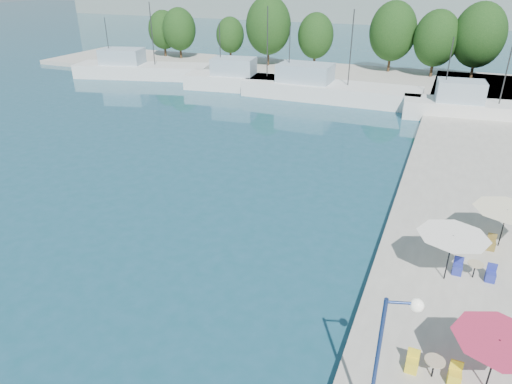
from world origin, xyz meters
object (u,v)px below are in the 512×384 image
at_px(trawler_04, 477,110).
at_px(umbrella_white, 452,240).
at_px(trawler_03, 325,90).
at_px(trawler_02, 250,81).
at_px(trawler_01, 139,69).
at_px(umbrella_pink, 498,346).
at_px(street_lamp, 391,343).
at_px(umbrella_cream, 506,214).

distance_m(trawler_04, umbrella_white, 29.98).
distance_m(trawler_03, umbrella_white, 35.42).
relative_size(trawler_02, umbrella_white, 5.61).
bearing_deg(trawler_01, trawler_04, -20.13).
bearing_deg(trawler_04, trawler_01, 168.47).
height_order(trawler_04, umbrella_pink, trawler_04).
height_order(umbrella_pink, street_lamp, street_lamp).
bearing_deg(trawler_01, umbrella_pink, -57.58).
relative_size(trawler_02, umbrella_pink, 5.89).
height_order(umbrella_pink, umbrella_white, umbrella_white).
distance_m(umbrella_pink, umbrella_cream, 10.09).
bearing_deg(umbrella_pink, umbrella_cream, 85.22).
xyz_separation_m(umbrella_white, street_lamp, (-1.53, -8.95, 1.43)).
relative_size(trawler_01, trawler_02, 1.09).
relative_size(trawler_02, trawler_04, 1.17).
relative_size(umbrella_white, umbrella_cream, 0.96).
bearing_deg(trawler_02, trawler_04, -14.91).
distance_m(trawler_03, umbrella_cream, 32.90).
bearing_deg(umbrella_pink, trawler_04, 90.01).
distance_m(umbrella_cream, street_lamp, 13.73).
height_order(umbrella_cream, street_lamp, street_lamp).
bearing_deg(umbrella_pink, umbrella_white, 104.88).
relative_size(trawler_01, umbrella_pink, 6.43).
height_order(trawler_01, umbrella_pink, trawler_01).
height_order(trawler_03, umbrella_white, trawler_03).
height_order(trawler_01, trawler_03, same).
xyz_separation_m(trawler_01, trawler_03, (27.07, -1.61, -0.00)).
bearing_deg(umbrella_cream, trawler_02, 132.66).
distance_m(umbrella_white, umbrella_cream, 4.76).
bearing_deg(street_lamp, trawler_04, 67.75).
relative_size(trawler_04, street_lamp, 2.98).
bearing_deg(trawler_02, umbrella_cream, -55.42).
height_order(umbrella_white, street_lamp, street_lamp).
bearing_deg(trawler_01, umbrella_white, -54.05).
bearing_deg(street_lamp, trawler_03, 89.68).
distance_m(trawler_02, umbrella_pink, 46.74).
xyz_separation_m(trawler_04, umbrella_cream, (0.84, -25.80, 1.36)).
bearing_deg(trawler_03, trawler_01, 176.61).
xyz_separation_m(trawler_02, umbrella_cream, (26.62, -28.90, 1.36)).
bearing_deg(trawler_04, street_lamp, -100.76).
height_order(trawler_04, umbrella_white, trawler_04).
distance_m(trawler_01, trawler_04, 43.26).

